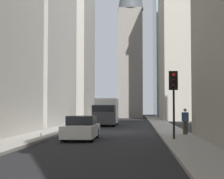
# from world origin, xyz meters

# --- Properties ---
(ground_plane) EXTENTS (135.00, 135.00, 0.00)m
(ground_plane) POSITION_xyz_m (0.00, 0.00, 0.00)
(ground_plane) COLOR black
(sidewalk_right) EXTENTS (90.00, 2.20, 0.14)m
(sidewalk_right) POSITION_xyz_m (0.00, 4.50, 0.07)
(sidewalk_right) COLOR gray
(sidewalk_right) RESTS_ON ground_plane
(sidewalk_left) EXTENTS (90.00, 2.20, 0.14)m
(sidewalk_left) POSITION_xyz_m (0.00, -4.50, 0.07)
(sidewalk_left) COLOR gray
(sidewalk_left) RESTS_ON ground_plane
(building_left_far) EXTENTS (15.05, 10.50, 26.50)m
(building_left_far) POSITION_xyz_m (29.47, -10.59, 13.26)
(building_left_far) COLOR #A8A091
(building_left_far) RESTS_ON ground_plane
(building_right_midfar) EXTENTS (14.17, 10.50, 22.89)m
(building_right_midfar) POSITION_xyz_m (8.69, 10.59, 11.46)
(building_right_midfar) COLOR #B7B2A5
(building_right_midfar) RESTS_ON ground_plane
(building_right_far) EXTENTS (12.66, 10.50, 33.98)m
(building_right_far) POSITION_xyz_m (28.31, 10.60, 17.00)
(building_right_far) COLOR #B7B2A5
(building_right_far) RESTS_ON ground_plane
(church_spire) EXTENTS (4.71, 4.71, 34.83)m
(church_spire) POSITION_xyz_m (38.08, -0.63, 18.24)
(church_spire) COLOR gray
(church_spire) RESTS_ON ground_plane
(delivery_truck) EXTENTS (6.46, 2.25, 2.84)m
(delivery_truck) POSITION_xyz_m (9.90, 1.40, 1.46)
(delivery_truck) COLOR silver
(delivery_truck) RESTS_ON ground_plane
(sedan_white) EXTENTS (4.30, 1.78, 1.42)m
(sedan_white) POSITION_xyz_m (-6.74, 1.40, 0.66)
(sedan_white) COLOR silver
(sedan_white) RESTS_ON ground_plane
(traffic_light_foreground) EXTENTS (0.43, 0.52, 3.87)m
(traffic_light_foreground) POSITION_xyz_m (-7.48, -4.01, 2.99)
(traffic_light_foreground) COLOR black
(traffic_light_foreground) RESTS_ON sidewalk_left
(pedestrian) EXTENTS (0.26, 0.44, 1.71)m
(pedestrian) POSITION_xyz_m (-3.95, -5.09, 1.07)
(pedestrian) COLOR #473D33
(pedestrian) RESTS_ON sidewalk_left
(discarded_bottle) EXTENTS (0.07, 0.07, 0.27)m
(discarded_bottle) POSITION_xyz_m (-6.64, 3.89, 0.25)
(discarded_bottle) COLOR #999EA3
(discarded_bottle) RESTS_ON sidewalk_right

